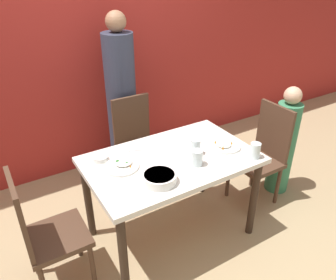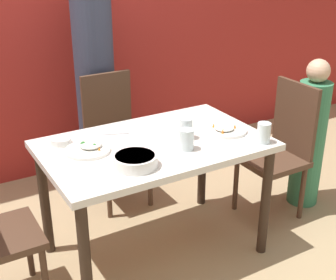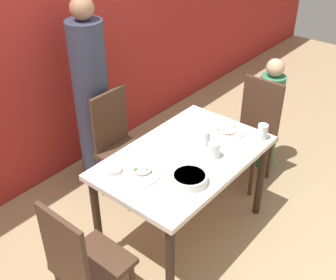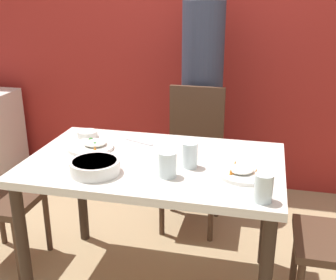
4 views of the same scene
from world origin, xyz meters
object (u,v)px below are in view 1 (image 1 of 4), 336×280
at_px(chair_child_spot, 263,153).
at_px(bowl_curry, 159,178).
at_px(chair_adult_spot, 137,144).
at_px(glass_water_tall, 196,147).
at_px(plate_rice_adult, 224,145).
at_px(person_adult, 122,106).
at_px(person_child, 283,145).

relative_size(chair_child_spot, bowl_curry, 4.06).
xyz_separation_m(chair_adult_spot, glass_water_tall, (0.12, -0.79, 0.32)).
xyz_separation_m(plate_rice_adult, glass_water_tall, (-0.26, 0.03, 0.05)).
relative_size(chair_child_spot, glass_water_tall, 7.73).
bearing_deg(glass_water_tall, plate_rice_adult, -7.36).
bearing_deg(glass_water_tall, bowl_curry, -157.71).
height_order(chair_adult_spot, glass_water_tall, chair_adult_spot).
bearing_deg(chair_adult_spot, plate_rice_adult, -65.33).
xyz_separation_m(chair_child_spot, bowl_curry, (-1.22, -0.20, 0.29)).
bearing_deg(person_adult, plate_rice_adult, -71.59).
xyz_separation_m(person_adult, glass_water_tall, (0.12, -1.11, 0.03)).
relative_size(person_adult, bowl_curry, 7.19).
bearing_deg(bowl_curry, chair_child_spot, 9.20).
relative_size(chair_adult_spot, plate_rice_adult, 3.71).
xyz_separation_m(person_child, bowl_curry, (-1.50, -0.20, 0.28)).
bearing_deg(plate_rice_adult, glass_water_tall, 172.64).
bearing_deg(chair_adult_spot, chair_child_spot, -39.90).
height_order(bowl_curry, plate_rice_adult, bowl_curry).
bearing_deg(person_adult, bowl_curry, -103.37).
bearing_deg(plate_rice_adult, person_adult, 108.41).
distance_m(person_adult, glass_water_tall, 1.11).
relative_size(person_child, bowl_curry, 4.65).
bearing_deg(bowl_curry, plate_rice_adult, 11.50).
bearing_deg(chair_child_spot, person_adult, -139.68).
xyz_separation_m(person_child, glass_water_tall, (-1.08, -0.02, 0.31)).
bearing_deg(plate_rice_adult, chair_child_spot, 6.23).
bearing_deg(person_adult, chair_child_spot, -49.68).
bearing_deg(person_adult, chair_adult_spot, -90.00).
bearing_deg(plate_rice_adult, bowl_curry, -168.50).
relative_size(chair_adult_spot, chair_child_spot, 1.00).
distance_m(chair_adult_spot, person_adult, 0.43).
height_order(bowl_curry, glass_water_tall, glass_water_tall).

